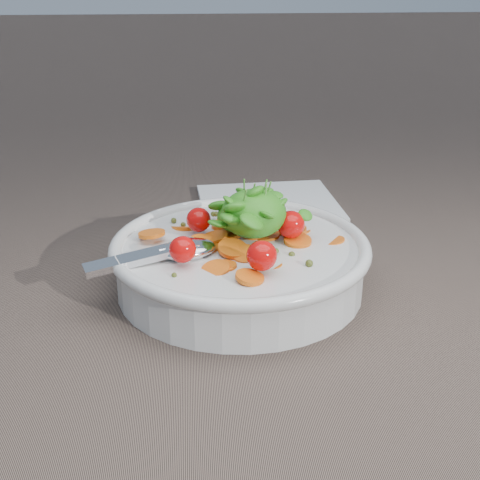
{
  "coord_description": "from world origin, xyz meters",
  "views": [
    {
      "loc": [
        -0.06,
        -0.55,
        0.29
      ],
      "look_at": [
        -0.02,
        0.01,
        0.05
      ],
      "focal_mm": 50.0,
      "sensor_mm": 36.0,
      "label": 1
    }
  ],
  "objects": [
    {
      "name": "bowl",
      "position": [
        -0.02,
        0.01,
        0.03
      ],
      "size": [
        0.26,
        0.24,
        0.1
      ],
      "color": "silver",
      "rests_on": "ground"
    },
    {
      "name": "napkin",
      "position": [
        0.03,
        0.23,
        0.0
      ],
      "size": [
        0.18,
        0.16,
        0.01
      ],
      "primitive_type": "cube",
      "rotation": [
        0.0,
        0.0,
        0.06
      ],
      "color": "white",
      "rests_on": "ground"
    },
    {
      "name": "ground",
      "position": [
        0.0,
        0.0,
        0.0
      ],
      "size": [
        6.0,
        6.0,
        0.0
      ],
      "primitive_type": "plane",
      "color": "#6E5B4E",
      "rests_on": "ground"
    }
  ]
}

